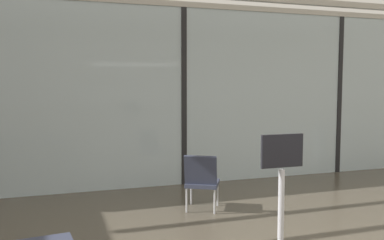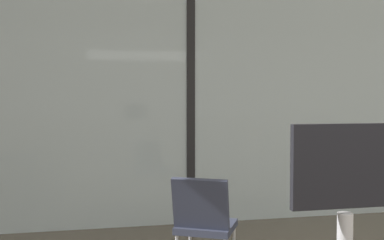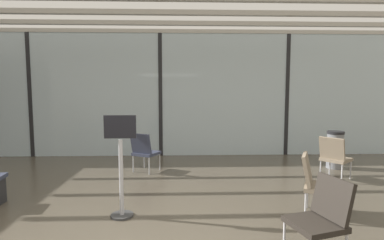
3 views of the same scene
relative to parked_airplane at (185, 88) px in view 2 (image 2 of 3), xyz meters
name	(u,v)px [view 2 (image 2 of 3)]	position (x,y,z in m)	size (l,w,h in m)	color
glass_curtain_wall	(190,88)	(-1.11, -5.72, -0.14)	(14.00, 0.08, 3.34)	silver
window_mullion_1	(190,88)	(-1.11, -5.72, -0.14)	(0.10, 0.12, 3.34)	black
parked_airplane	(185,88)	(0.00, 0.00, 0.00)	(13.64, 3.61, 3.61)	silver
lounge_chair_3	(204,219)	(-1.35, -7.45, -1.31)	(0.67, 0.69, 0.87)	#33384C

